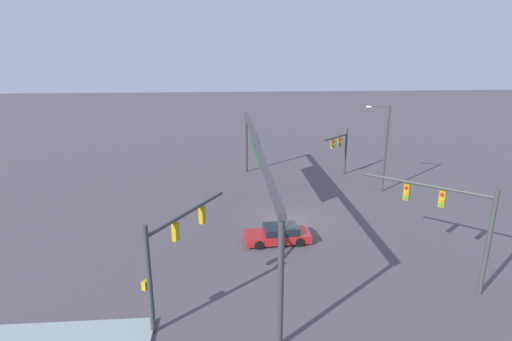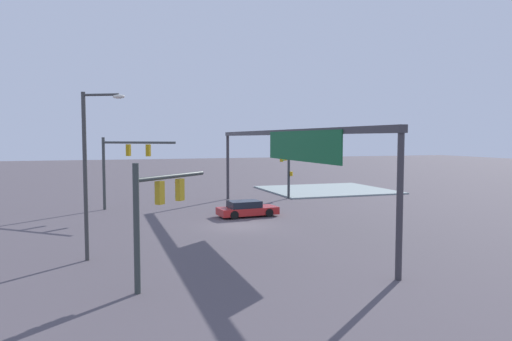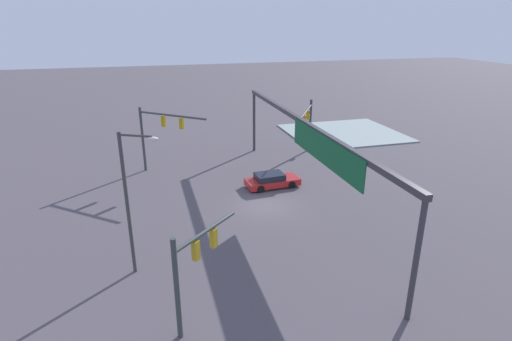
{
  "view_description": "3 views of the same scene",
  "coord_description": "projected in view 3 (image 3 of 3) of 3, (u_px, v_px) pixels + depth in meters",
  "views": [
    {
      "loc": [
        28.97,
        -5.16,
        12.85
      ],
      "look_at": [
        -1.63,
        -2.8,
        3.72
      ],
      "focal_mm": 28.22,
      "sensor_mm": 36.0,
      "label": 1
    },
    {
      "loc": [
        -30.36,
        8.95,
        5.99
      ],
      "look_at": [
        -0.64,
        -0.99,
        3.81
      ],
      "focal_mm": 32.92,
      "sensor_mm": 36.0,
      "label": 2
    },
    {
      "loc": [
        -27.16,
        8.33,
        13.48
      ],
      "look_at": [
        -0.87,
        0.98,
        3.32
      ],
      "focal_mm": 28.65,
      "sensor_mm": 36.0,
      "label": 3
    }
  ],
  "objects": [
    {
      "name": "ground_plane",
      "position": [
        265.0,
        206.0,
        31.32
      ],
      "size": [
        210.35,
        210.35,
        0.0
      ],
      "primitive_type": "plane",
      "color": "#4F484E"
    },
    {
      "name": "sidewalk_corner",
      "position": [
        343.0,
        133.0,
        51.07
      ],
      "size": [
        11.99,
        13.53,
        0.15
      ],
      "primitive_type": "cube",
      "color": "#8C9B99",
      "rests_on": "ground"
    },
    {
      "name": "traffic_signal_near_corner",
      "position": [
        158.0,
        129.0,
        36.53
      ],
      "size": [
        4.76,
        5.45,
        6.05
      ],
      "rotation": [
        0.0,
        0.0,
        -2.29
      ],
      "color": "#3B403F",
      "rests_on": "ground"
    },
    {
      "name": "traffic_signal_opposite_side",
      "position": [
        308.0,
        120.0,
        41.98
      ],
      "size": [
        5.68,
        3.79,
        5.54
      ],
      "rotation": [
        0.0,
        0.0,
        2.6
      ],
      "color": "#33383C",
      "rests_on": "ground"
    },
    {
      "name": "traffic_signal_cross_street",
      "position": [
        192.0,
        262.0,
        18.17
      ],
      "size": [
        3.12,
        3.35,
        5.04
      ],
      "rotation": [
        0.0,
        0.0,
        -0.83
      ],
      "color": "#353D3A",
      "rests_on": "ground"
    },
    {
      "name": "streetlamp_curved_arm",
      "position": [
        130.0,
        196.0,
        21.54
      ],
      "size": [
        1.21,
        2.04,
        8.19
      ],
      "rotation": [
        0.0,
        0.0,
        -2.05
      ],
      "color": "#3B3C3B",
      "rests_on": "ground"
    },
    {
      "name": "overhead_sign_gantry",
      "position": [
        308.0,
        136.0,
        29.14
      ],
      "size": [
        28.05,
        0.43,
        6.55
      ],
      "color": "#39363B",
      "rests_on": "ground"
    },
    {
      "name": "sedan_car_approaching",
      "position": [
        272.0,
        180.0,
        34.75
      ],
      "size": [
        2.23,
        4.66,
        1.21
      ],
      "rotation": [
        0.0,
        0.0,
        -1.5
      ],
      "color": "#B12020",
      "rests_on": "ground"
    }
  ]
}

